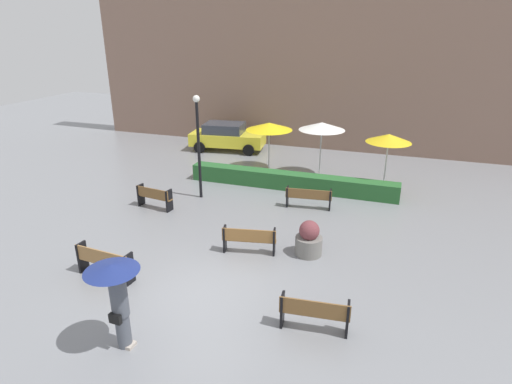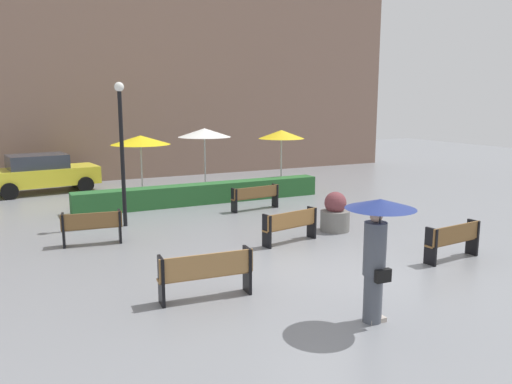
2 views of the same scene
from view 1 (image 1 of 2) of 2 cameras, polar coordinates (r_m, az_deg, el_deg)
The scene contains 15 objects.
ground_plane at distance 11.93m, azimuth -7.51°, elevation -13.08°, with size 60.00×60.00×0.00m, color gray.
bench_near_left at distance 12.86m, azimuth -19.74°, elevation -8.71°, with size 1.83×0.49×0.92m.
bench_far_left at distance 17.10m, azimuth -13.53°, elevation -0.56°, with size 1.55×0.56×0.87m.
bench_back_row at distance 16.75m, azimuth 7.07°, elevation -0.62°, with size 1.82×0.53×0.82m.
bench_near_right at distance 10.33m, azimuth 7.85°, elevation -15.71°, with size 1.66×0.47×0.87m.
bench_mid_center at distance 13.38m, azimuth -0.93°, elevation -6.27°, with size 1.71×0.63×0.86m.
pedestrian_with_umbrella at distance 9.70m, azimuth -18.24°, elevation -12.46°, with size 1.16×1.16×2.15m.
planter_pot at distance 13.42m, azimuth 7.11°, elevation -6.41°, with size 0.85×0.85×1.14m.
lamp_post at distance 17.27m, azimuth -7.77°, elevation 7.29°, with size 0.28×0.28×4.25m.
patio_umbrella_yellow at distance 20.73m, azimuth 1.78°, elevation 8.80°, with size 2.26×2.26×2.40m.
patio_umbrella_white at distance 19.99m, azimuth 8.84°, elevation 8.72°, with size 2.14×2.14×2.61m.
patio_umbrella_yellow_far at distance 18.81m, azimuth 17.40°, elevation 6.89°, with size 1.89×1.89×2.52m.
hedge_strip at distance 18.76m, azimuth 4.68°, elevation 1.47°, with size 9.22×0.70×0.73m, color #28602D.
building_facade at distance 25.21m, azimuth 8.78°, elevation 17.29°, with size 28.00×1.20×10.09m, color #846656.
parked_car at distance 24.73m, azimuth -3.93°, elevation 7.48°, with size 4.38×2.39×1.57m.
Camera 1 is at (4.60, -8.74, 6.70)m, focal length 29.79 mm.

